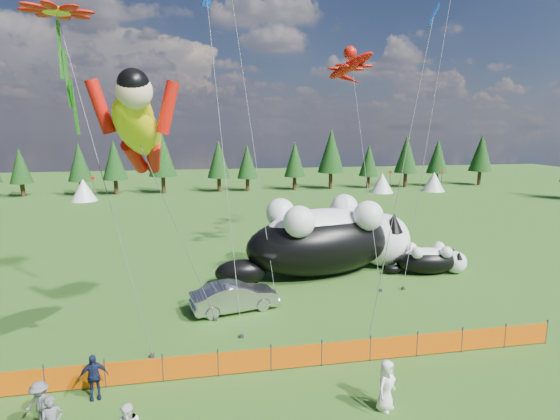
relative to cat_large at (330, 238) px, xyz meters
name	(u,v)px	position (x,y,z in m)	size (l,w,h in m)	color
ground	(282,333)	(-4.51, -7.72, -2.27)	(160.00, 160.00, 0.00)	#133609
safety_fence	(297,356)	(-4.51, -10.72, -1.77)	(22.06, 0.06, 1.10)	#262626
tree_line	(224,164)	(-4.51, 37.28, 1.73)	(90.00, 4.00, 8.00)	black
festival_tents	(307,185)	(6.49, 32.28, -0.87)	(50.00, 3.20, 2.80)	white
cat_large	(330,238)	(0.00, 0.00, 0.00)	(13.16, 6.54, 4.79)	black
cat_small	(431,259)	(6.31, -1.30, -1.36)	(5.31, 2.33, 1.92)	black
car	(235,297)	(-6.41, -4.81, -1.54)	(1.55, 4.43, 1.46)	#B7B7BC
spectator_c	(93,377)	(-11.75, -11.32, -1.46)	(0.95, 0.49, 1.62)	#151C3A
spectator_d	(40,405)	(-13.01, -12.60, -1.50)	(1.00, 0.51, 1.54)	#5B5C60
spectator_e	(386,385)	(-2.16, -13.68, -1.41)	(0.85, 0.55, 1.74)	white
superhero_kite	(138,128)	(-10.10, -8.92, 6.88)	(5.17, 5.70, 11.69)	yellow
gecko_kite	(350,66)	(2.64, 4.61, 11.12)	(5.39, 11.59, 15.67)	red
flower_kite	(57,16)	(-13.19, -6.50, 11.17)	(5.02, 4.27, 14.02)	red
diamond_kite_a	(209,17)	(-7.20, -0.72, 12.71)	(1.45, 7.99, 17.56)	#0B37A9
diamond_kite_c	(431,31)	(0.66, -9.97, 10.44)	(2.77, 1.16, 14.04)	#0B37A9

